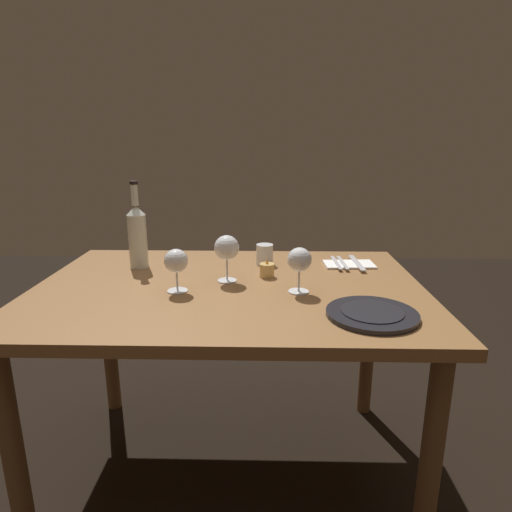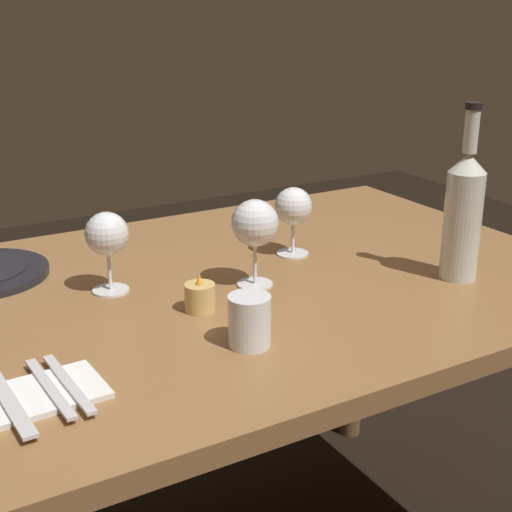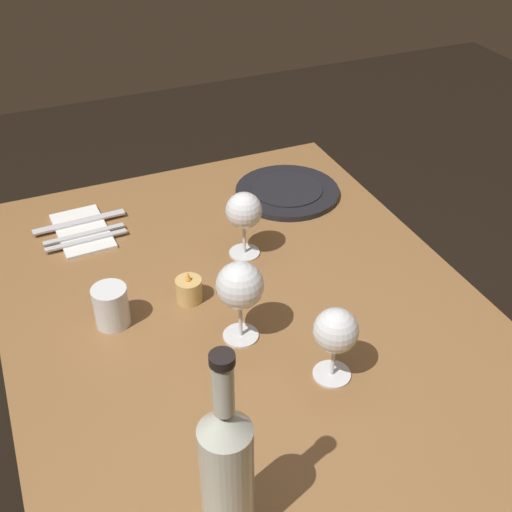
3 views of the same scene
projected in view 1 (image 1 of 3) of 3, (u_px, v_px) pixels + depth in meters
name	position (u px, v px, depth m)	size (l,w,h in m)	color
ground_plane	(232.00, 467.00, 1.67)	(6.00, 6.00, 0.00)	black
dining_table	(229.00, 309.00, 1.50)	(1.30, 0.90, 0.74)	olive
wine_glass_left	(176.00, 262.00, 1.38)	(0.08, 0.08, 0.14)	white
wine_glass_right	(299.00, 261.00, 1.38)	(0.08, 0.08, 0.15)	white
wine_glass_centre	(227.00, 249.00, 1.48)	(0.09, 0.09, 0.16)	white
wine_bottle	(137.00, 235.00, 1.64)	(0.07, 0.07, 0.33)	silver
water_tumbler	(265.00, 255.00, 1.70)	(0.07, 0.07, 0.08)	white
votive_candle	(267.00, 271.00, 1.55)	(0.05, 0.05, 0.07)	#DBB266
dinner_plate	(372.00, 314.00, 1.21)	(0.25, 0.25, 0.02)	black
folded_napkin	(349.00, 264.00, 1.69)	(0.19, 0.12, 0.01)	white
fork_inner	(343.00, 263.00, 1.69)	(0.02, 0.18, 0.00)	silver
fork_outer	(336.00, 263.00, 1.69)	(0.02, 0.18, 0.00)	silver
table_knife	(357.00, 263.00, 1.69)	(0.03, 0.21, 0.00)	silver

